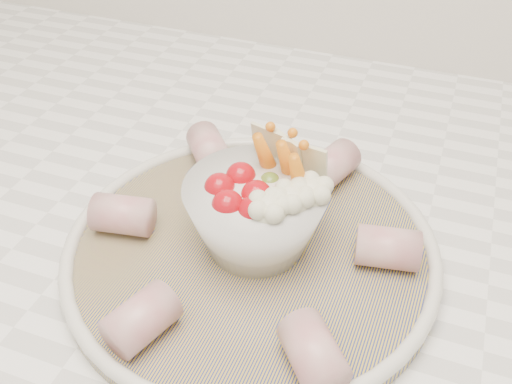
% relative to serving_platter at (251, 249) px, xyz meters
% --- Properties ---
extents(serving_platter, '(0.33, 0.33, 0.02)m').
position_rel_serving_platter_xyz_m(serving_platter, '(0.00, 0.00, 0.00)').
color(serving_platter, navy).
rests_on(serving_platter, kitchen_counter).
extents(veggie_bowl, '(0.12, 0.12, 0.10)m').
position_rel_serving_platter_xyz_m(veggie_bowl, '(0.01, 0.00, 0.04)').
color(veggie_bowl, silver).
rests_on(veggie_bowl, serving_platter).
extents(cured_meat_rolls, '(0.28, 0.28, 0.03)m').
position_rel_serving_platter_xyz_m(cured_meat_rolls, '(0.00, 0.00, 0.02)').
color(cured_meat_rolls, '#AD4F5A').
rests_on(cured_meat_rolls, serving_platter).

